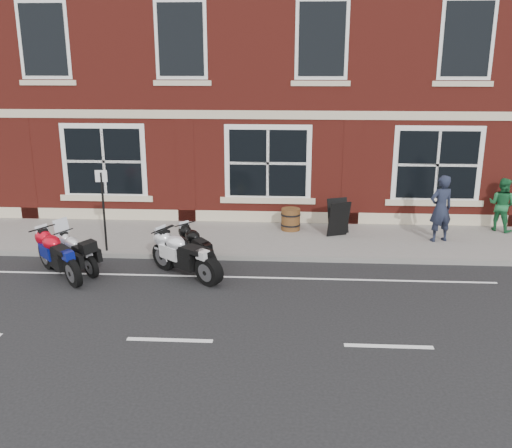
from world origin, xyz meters
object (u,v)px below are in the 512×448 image
at_px(moto_sport_black, 198,245).
at_px(parking_sign, 103,205).
at_px(moto_sport_red, 59,253).
at_px(pedestrian_left, 441,208).
at_px(pedestrian_right, 502,205).
at_px(a_board_sign, 338,217).
at_px(moto_touring_silver, 77,251).
at_px(moto_sport_silver, 184,254).
at_px(barrel_planter, 291,219).
at_px(moto_naked_black, 187,253).

xyz_separation_m(moto_sport_black, parking_sign, (-2.53, 0.56, 0.86)).
relative_size(moto_sport_red, pedestrian_left, 0.92).
height_order(pedestrian_right, a_board_sign, pedestrian_right).
distance_m(moto_touring_silver, parking_sign, 1.46).
height_order(moto_touring_silver, moto_sport_silver, moto_touring_silver).
xyz_separation_m(moto_sport_red, barrel_planter, (5.45, 3.77, -0.14)).
height_order(barrel_planter, parking_sign, parking_sign).
xyz_separation_m(moto_sport_black, moto_naked_black, (-0.14, -0.82, 0.07)).
xyz_separation_m(moto_sport_red, moto_naked_black, (3.00, 0.22, -0.01)).
height_order(moto_sport_black, a_board_sign, a_board_sign).
height_order(moto_sport_red, barrel_planter, moto_sport_red).
bearing_deg(moto_touring_silver, barrel_planter, -14.26).
bearing_deg(moto_sport_silver, moto_sport_black, 25.95).
distance_m(moto_sport_black, pedestrian_right, 8.98).
xyz_separation_m(moto_naked_black, barrel_planter, (2.45, 3.55, -0.13)).
height_order(moto_sport_silver, pedestrian_right, pedestrian_right).
xyz_separation_m(moto_touring_silver, parking_sign, (0.35, 1.12, 0.87)).
bearing_deg(moto_naked_black, pedestrian_right, -30.16).
distance_m(moto_touring_silver, moto_sport_black, 2.93).
xyz_separation_m(moto_naked_black, parking_sign, (-2.39, 1.37, 0.79)).
relative_size(pedestrian_left, a_board_sign, 1.80).
bearing_deg(moto_sport_silver, a_board_sign, -11.84).
height_order(pedestrian_left, a_board_sign, pedestrian_left).
distance_m(moto_sport_black, pedestrian_left, 6.71).
bearing_deg(pedestrian_right, moto_sport_black, 61.13).
bearing_deg(parking_sign, barrel_planter, 19.73).
relative_size(moto_sport_black, barrel_planter, 2.58).
bearing_deg(moto_sport_black, a_board_sign, -2.78).
height_order(moto_sport_silver, barrel_planter, moto_sport_silver).
height_order(moto_naked_black, barrel_planter, moto_naked_black).
height_order(moto_sport_red, moto_sport_silver, moto_sport_red).
xyz_separation_m(a_board_sign, parking_sign, (-6.19, -1.76, 0.73)).
xyz_separation_m(moto_sport_silver, barrel_planter, (2.51, 3.60, -0.14)).
bearing_deg(moto_sport_red, a_board_sign, -17.80).
distance_m(pedestrian_right, barrel_planter, 6.15).
xyz_separation_m(moto_touring_silver, pedestrian_left, (9.28, 2.49, 0.55)).
height_order(moto_touring_silver, moto_sport_red, moto_touring_silver).
distance_m(moto_sport_red, pedestrian_left, 10.00).
height_order(moto_sport_black, pedestrian_left, pedestrian_left).
height_order(moto_sport_red, parking_sign, parking_sign).
xyz_separation_m(moto_sport_silver, parking_sign, (-2.33, 1.42, 0.78)).
relative_size(moto_touring_silver, barrel_planter, 2.21).
bearing_deg(moto_sport_red, parking_sign, 24.98).
relative_size(moto_sport_red, pedestrian_right, 1.09).
height_order(moto_naked_black, pedestrian_right, pedestrian_right).
bearing_deg(moto_touring_silver, pedestrian_right, -29.02).
xyz_separation_m(barrel_planter, parking_sign, (-4.84, -2.18, 0.92)).
distance_m(pedestrian_left, a_board_sign, 2.80).
height_order(pedestrian_right, parking_sign, parking_sign).
xyz_separation_m(moto_touring_silver, moto_sport_black, (2.87, 0.57, 0.01)).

